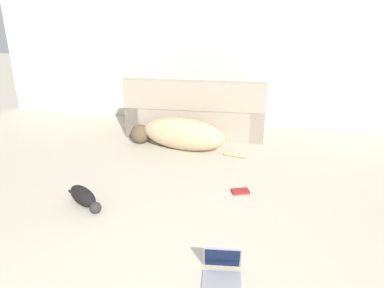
% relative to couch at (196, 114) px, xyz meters
% --- Properties ---
extents(wall_back, '(7.77, 0.06, 2.53)m').
position_rel_couch_xyz_m(wall_back, '(0.50, 0.56, 0.98)').
color(wall_back, beige).
rests_on(wall_back, ground_plane).
extents(couch, '(2.01, 0.94, 0.85)m').
position_rel_couch_xyz_m(couch, '(0.00, 0.00, 0.00)').
color(couch, tan).
rests_on(couch, ground_plane).
extents(dog, '(1.64, 0.53, 0.43)m').
position_rel_couch_xyz_m(dog, '(-0.09, -0.66, -0.08)').
color(dog, tan).
rests_on(dog, ground_plane).
extents(cat, '(0.54, 0.41, 0.17)m').
position_rel_couch_xyz_m(cat, '(-0.67, -2.25, -0.20)').
color(cat, black).
rests_on(cat, ground_plane).
extents(laptop_open, '(0.31, 0.32, 0.22)m').
position_rel_couch_xyz_m(laptop_open, '(0.80, -2.96, -0.21)').
color(laptop_open, gray).
rests_on(laptop_open, ground_plane).
extents(book_red, '(0.21, 0.17, 0.02)m').
position_rel_couch_xyz_m(book_red, '(0.82, -1.68, -0.27)').
color(book_red, maroon).
rests_on(book_red, ground_plane).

